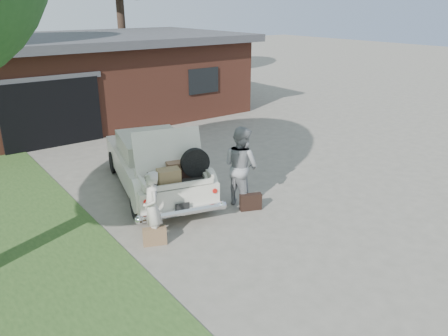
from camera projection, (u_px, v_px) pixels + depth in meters
ground at (240, 223)px, 9.51m from camera, size 90.00×90.00×0.00m
house at (86, 76)px, 18.07m from camera, size 12.80×7.80×3.30m
sedan at (155, 163)px, 11.05m from camera, size 2.92×5.00×1.90m
woman_left at (152, 208)px, 8.52m from camera, size 0.46×0.61×1.49m
woman_right at (241, 166)px, 10.13m from camera, size 0.84×1.01×1.89m
suitcase_left at (155, 236)px, 8.60m from camera, size 0.49×0.32×0.36m
suitcase_right at (251, 202)px, 10.06m from camera, size 0.53×0.34×0.39m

